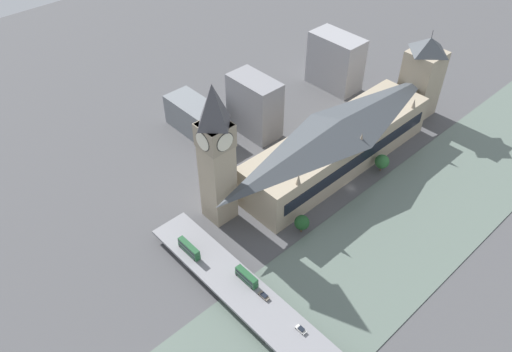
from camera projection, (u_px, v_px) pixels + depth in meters
The scene contains 15 objects.
ground_plane at pixel (351, 188), 234.45m from camera, with size 600.00×600.00×0.00m, color #4C4C4F.
river_water at pixel (409, 225), 216.50m from camera, with size 52.95×360.00×0.30m, color slate.
parliament_hall at pixel (338, 143), 238.63m from camera, with size 26.86×109.16×26.74m.
clock_tower at pixel (216, 152), 197.98m from camera, with size 12.58×12.58×66.68m.
victoria_tower at pixel (422, 77), 266.77m from camera, with size 17.25×17.25×49.07m.
road_bridge at pixel (283, 329), 174.23m from camera, with size 137.91×16.26×4.88m.
double_decker_bus_lead at pixel (247, 277), 186.78m from camera, with size 10.43×2.64×4.61m.
double_decker_bus_mid at pixel (189, 248), 196.86m from camera, with size 11.60×2.48×5.05m.
car_northbound_lead at pixel (301, 329), 172.23m from camera, with size 4.11×1.82×1.46m.
car_southbound_lead at pixel (264, 296), 182.62m from camera, with size 4.73×1.94×1.39m.
city_block_west at pixel (255, 106), 258.01m from camera, with size 27.91×15.24×31.48m.
city_block_center at pixel (335, 62), 292.64m from camera, with size 31.19×16.70×32.07m.
city_block_east at pixel (194, 116), 263.69m from camera, with size 32.87×15.72×16.89m.
tree_embankment_near at pixel (302, 223), 210.02m from camera, with size 6.46×6.46×8.90m.
tree_embankment_mid at pixel (382, 162), 240.20m from camera, with size 6.97×6.97×9.08m.
Camera 1 is at (-95.77, 149.68, 159.43)m, focal length 35.00 mm.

